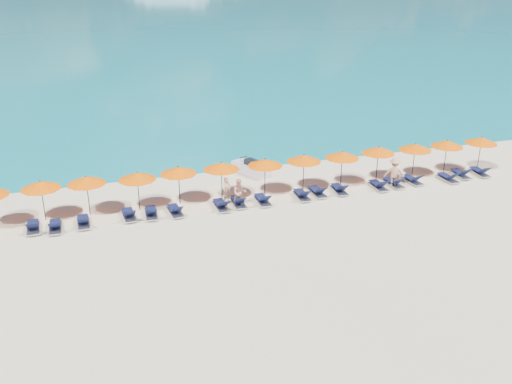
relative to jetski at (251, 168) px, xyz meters
name	(u,v)px	position (x,y,z in m)	size (l,w,h in m)	color
ground	(274,235)	(-1.52, -8.91, -0.40)	(1400.00, 1400.00, 0.00)	beige
jetski	(251,168)	(0.00, 0.00, 0.00)	(2.10, 2.92, 0.98)	silver
beachgoer_a	(227,191)	(-2.74, -4.30, 0.39)	(0.58, 0.38, 1.58)	tan
beachgoer_b	(239,193)	(-2.15, -4.81, 0.41)	(0.79, 0.45, 1.62)	tan
beachgoer_c	(394,172)	(7.68, -4.83, 0.54)	(1.21, 0.56, 1.88)	tan
umbrella_2	(41,185)	(-12.59, -3.50, 1.61)	(2.10, 2.10, 2.28)	black
umbrella_3	(86,180)	(-10.28, -3.48, 1.61)	(2.10, 2.10, 2.28)	black
umbrella_4	(137,176)	(-7.61, -3.68, 1.61)	(2.10, 2.10, 2.28)	black
umbrella_5	(178,170)	(-5.30, -3.45, 1.61)	(2.10, 2.10, 2.28)	black
umbrella_6	(221,166)	(-2.82, -3.48, 1.61)	(2.10, 2.10, 2.28)	black
umbrella_7	(265,162)	(-0.24, -3.62, 1.61)	(2.10, 2.10, 2.28)	black
umbrella_8	(304,158)	(2.21, -3.61, 1.61)	(2.10, 2.10, 2.28)	black
umbrella_9	(342,155)	(4.65, -3.71, 1.61)	(2.10, 2.10, 2.28)	black
umbrella_10	(378,150)	(7.19, -3.56, 1.61)	(2.10, 2.10, 2.28)	black
umbrella_11	(415,147)	(9.72, -3.67, 1.61)	(2.10, 2.10, 2.28)	black
umbrella_12	(447,144)	(12.08, -3.66, 1.61)	(2.10, 2.10, 2.28)	black
umbrella_13	(481,140)	(14.64, -3.73, 1.61)	(2.10, 2.10, 2.28)	black
lounger_3	(33,227)	(-13.16, -4.71, -0.17)	(0.67, 1.72, 0.66)	silver
lounger_4	(55,226)	(-12.07, -5.00, -0.17)	(0.63, 1.70, 0.66)	silver
lounger_5	(83,222)	(-10.67, -4.84, -0.17)	(0.66, 1.71, 0.66)	silver
lounger_6	(129,214)	(-8.29, -4.64, -0.17)	(0.71, 1.73, 0.66)	silver
lounger_7	(151,213)	(-7.12, -4.77, -0.17)	(0.73, 1.74, 0.66)	silver
lounger_8	(175,210)	(-5.82, -4.88, -0.17)	(0.76, 1.75, 0.66)	silver
lounger_9	(221,205)	(-3.24, -4.91, -0.17)	(0.66, 1.71, 0.66)	silver
lounger_10	(238,202)	(-2.20, -4.74, -0.17)	(0.67, 1.72, 0.66)	silver
lounger_11	(263,200)	(-0.79, -4.87, -0.17)	(0.63, 1.70, 0.66)	silver
lounger_12	(302,195)	(1.63, -4.88, -0.17)	(0.72, 1.73, 0.66)	silver
lounger_13	(318,192)	(2.69, -4.69, -0.17)	(0.65, 1.71, 0.66)	silver
lounger_14	(339,189)	(4.09, -4.72, -0.17)	(0.78, 1.75, 0.66)	silver
lounger_15	(378,185)	(6.63, -4.86, -0.17)	(0.67, 1.72, 0.66)	silver
lounger_16	(393,183)	(7.74, -4.74, -0.17)	(0.74, 1.74, 0.66)	silver
lounger_17	(412,180)	(9.12, -4.64, -0.17)	(0.76, 1.75, 0.66)	silver
lounger_18	(448,178)	(11.46, -4.99, -0.17)	(0.71, 1.73, 0.66)	silver
lounger_19	(461,174)	(12.67, -4.63, -0.17)	(0.73, 1.74, 0.66)	silver
lounger_20	(480,172)	(14.07, -4.70, -0.17)	(0.74, 1.74, 0.66)	silver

